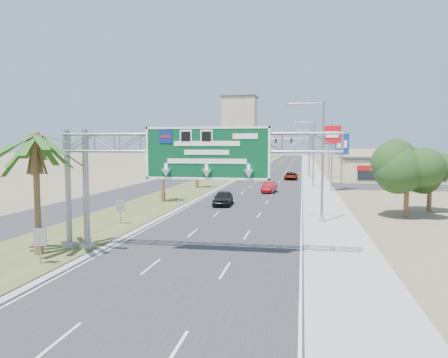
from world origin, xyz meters
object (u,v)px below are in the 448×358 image
at_px(store_building, 395,170).
at_px(car_far, 257,169).
at_px(car_mid_lane, 269,187).
at_px(pole_sign_blue, 342,147).
at_px(car_left_lane, 223,198).
at_px(pole_sign_red_near, 332,139).
at_px(palm_near, 35,137).
at_px(car_right_lane, 291,176).
at_px(pole_sign_red_far, 329,143).
at_px(signal_mast, 299,153).
at_px(sign_gantry, 182,152).

bearing_deg(store_building, car_far, 140.96).
xyz_separation_m(car_mid_lane, pole_sign_blue, (9.92, 5.64, 5.48)).
xyz_separation_m(store_building, car_mid_lane, (-20.50, -21.77, -1.27)).
relative_size(car_left_lane, pole_sign_red_near, 0.50).
bearing_deg(car_mid_lane, palm_near, -100.65).
xyz_separation_m(car_right_lane, pole_sign_red_far, (7.13, 5.23, 6.14)).
xyz_separation_m(car_far, pole_sign_red_far, (15.61, -15.50, 6.08)).
xyz_separation_m(palm_near, car_left_lane, (6.79, 22.74, -6.14)).
relative_size(palm_near, pole_sign_red_near, 0.90).
height_order(car_far, pole_sign_red_near, pole_sign_red_near).
bearing_deg(pole_sign_red_near, car_right_lane, 106.62).
xyz_separation_m(signal_mast, pole_sign_red_far, (5.79, 0.14, 1.98)).
bearing_deg(sign_gantry, pole_sign_red_near, 73.55).
bearing_deg(signal_mast, car_mid_lane, -97.54).
distance_m(signal_mast, store_building, 18.08).
relative_size(signal_mast, car_mid_lane, 2.34).
relative_size(palm_near, pole_sign_red_far, 0.97).
distance_m(store_building, car_mid_lane, 29.93).
bearing_deg(sign_gantry, car_mid_lane, 85.73).
bearing_deg(pole_sign_blue, signal_mast, 105.79).
relative_size(sign_gantry, pole_sign_red_near, 1.80).
bearing_deg(car_right_lane, pole_sign_red_near, -71.79).
xyz_separation_m(signal_mast, car_far, (-9.82, 15.64, -4.10)).
distance_m(car_left_lane, car_mid_lane, 14.04).
bearing_deg(signal_mast, car_right_lane, -104.69).
bearing_deg(sign_gantry, car_left_lane, 93.71).
height_order(car_mid_lane, car_far, car_far).
xyz_separation_m(palm_near, car_mid_lane, (10.70, 36.23, -6.21)).
height_order(palm_near, car_left_lane, palm_near).
distance_m(sign_gantry, car_mid_lane, 34.81).
bearing_deg(car_right_lane, store_building, -1.18).
xyz_separation_m(sign_gantry, pole_sign_red_near, (10.89, 36.88, 1.27)).
xyz_separation_m(signal_mast, pole_sign_blue, (6.25, -22.10, 1.35)).
height_order(car_mid_lane, pole_sign_red_far, pole_sign_red_far).
height_order(sign_gantry, car_mid_lane, sign_gantry).
relative_size(signal_mast, pole_sign_red_near, 1.11).
xyz_separation_m(car_left_lane, car_mid_lane, (3.91, 13.49, -0.06)).
xyz_separation_m(palm_near, car_far, (4.55, 79.61, -6.18)).
xyz_separation_m(pole_sign_red_near, pole_sign_red_far, (1.13, 25.31, -0.49)).
bearing_deg(car_far, car_left_lane, -82.59).
distance_m(car_mid_lane, pole_sign_red_near, 10.93).
bearing_deg(car_far, store_building, -33.89).
bearing_deg(car_mid_lane, car_right_lane, 89.91).
bearing_deg(palm_near, signal_mast, 77.34).
bearing_deg(pole_sign_red_near, car_mid_lane, -162.81).
xyz_separation_m(sign_gantry, palm_near, (-8.14, -1.93, 0.87)).
height_order(palm_near, signal_mast, palm_near).
distance_m(pole_sign_red_near, pole_sign_blue, 3.63).
xyz_separation_m(store_building, pole_sign_blue, (-10.58, -16.13, 4.20)).
distance_m(sign_gantry, pole_sign_blue, 41.85).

